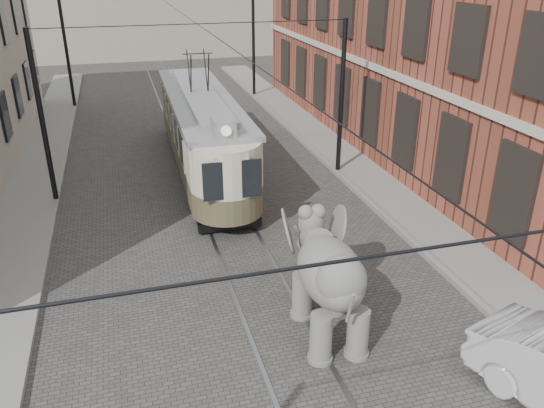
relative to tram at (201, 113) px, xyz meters
name	(u,v)px	position (x,y,z in m)	size (l,w,h in m)	color
ground	(248,263)	(-0.02, -7.89, -2.36)	(120.00, 120.00, 0.00)	#42403D
tram_rails	(248,262)	(-0.02, -7.89, -2.35)	(1.54, 80.00, 0.02)	slate
sidewalk_right	(433,234)	(5.98, -7.89, -2.29)	(2.00, 60.00, 0.15)	slate
sidewalk_left	(1,295)	(-6.52, -7.89, -2.29)	(2.00, 60.00, 0.15)	slate
brick_building	(442,8)	(10.98, 1.11, 3.64)	(8.00, 26.00, 12.00)	brown
catenary	(207,117)	(-0.22, -2.89, 0.64)	(11.00, 30.20, 6.00)	black
tram	(201,113)	(0.00, 0.00, 0.00)	(2.46, 11.91, 4.72)	beige
elephant	(330,287)	(1.02, -11.53, -1.07)	(2.33, 4.23, 2.59)	#65625E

